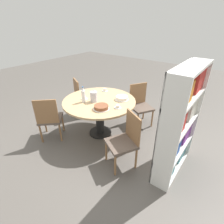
{
  "coord_description": "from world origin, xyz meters",
  "views": [
    {
      "loc": [
        2.25,
        2.02,
        2.15
      ],
      "look_at": [
        0.0,
        0.31,
        0.6
      ],
      "focal_mm": 28.0,
      "sensor_mm": 36.0,
      "label": 1
    }
  ],
  "objects_px": {
    "cup_a": "(118,107)",
    "cup_b": "(105,90)",
    "chair_a": "(125,140)",
    "cup_c": "(84,98)",
    "chair_b": "(140,104)",
    "cake_main": "(101,107)",
    "chair_c": "(83,96)",
    "chair_d": "(49,118)",
    "coffee_pot": "(94,96)",
    "water_bottle": "(83,96)",
    "bookshelf": "(178,125)",
    "cake_second": "(122,98)"
  },
  "relations": [
    {
      "from": "chair_a",
      "to": "cake_second",
      "type": "distance_m",
      "value": 0.93
    },
    {
      "from": "chair_d",
      "to": "bookshelf",
      "type": "height_order",
      "value": "bookshelf"
    },
    {
      "from": "coffee_pot",
      "to": "cake_second",
      "type": "xyz_separation_m",
      "value": [
        -0.39,
        0.37,
        -0.07
      ]
    },
    {
      "from": "coffee_pot",
      "to": "bookshelf",
      "type": "bearing_deg",
      "value": 92.69
    },
    {
      "from": "cup_a",
      "to": "cup_b",
      "type": "xyz_separation_m",
      "value": [
        -0.47,
        -0.68,
        0.0
      ]
    },
    {
      "from": "bookshelf",
      "to": "cake_second",
      "type": "distance_m",
      "value": 1.22
    },
    {
      "from": "cup_c",
      "to": "water_bottle",
      "type": "bearing_deg",
      "value": 41.88
    },
    {
      "from": "cake_second",
      "to": "cup_b",
      "type": "relative_size",
      "value": 2.09
    },
    {
      "from": "chair_d",
      "to": "water_bottle",
      "type": "distance_m",
      "value": 0.78
    },
    {
      "from": "chair_c",
      "to": "bookshelf",
      "type": "distance_m",
      "value": 2.44
    },
    {
      "from": "coffee_pot",
      "to": "chair_a",
      "type": "bearing_deg",
      "value": 71.65
    },
    {
      "from": "water_bottle",
      "to": "cup_a",
      "type": "xyz_separation_m",
      "value": [
        -0.18,
        0.65,
        -0.1
      ]
    },
    {
      "from": "bookshelf",
      "to": "coffee_pot",
      "type": "height_order",
      "value": "bookshelf"
    },
    {
      "from": "chair_a",
      "to": "coffee_pot",
      "type": "relative_size",
      "value": 3.82
    },
    {
      "from": "cup_b",
      "to": "cup_c",
      "type": "bearing_deg",
      "value": -5.77
    },
    {
      "from": "cup_b",
      "to": "cup_c",
      "type": "relative_size",
      "value": 1.0
    },
    {
      "from": "chair_b",
      "to": "cup_a",
      "type": "bearing_deg",
      "value": -146.96
    },
    {
      "from": "chair_d",
      "to": "cup_a",
      "type": "relative_size",
      "value": 7.27
    },
    {
      "from": "chair_b",
      "to": "coffee_pot",
      "type": "height_order",
      "value": "coffee_pot"
    },
    {
      "from": "chair_b",
      "to": "chair_d",
      "type": "bearing_deg",
      "value": 176.41
    },
    {
      "from": "cake_main",
      "to": "chair_a",
      "type": "bearing_deg",
      "value": 75.63
    },
    {
      "from": "cake_main",
      "to": "cup_b",
      "type": "height_order",
      "value": "cake_main"
    },
    {
      "from": "bookshelf",
      "to": "cup_b",
      "type": "height_order",
      "value": "bookshelf"
    },
    {
      "from": "coffee_pot",
      "to": "cup_b",
      "type": "height_order",
      "value": "coffee_pot"
    },
    {
      "from": "chair_a",
      "to": "coffee_pot",
      "type": "bearing_deg",
      "value": -169.44
    },
    {
      "from": "chair_d",
      "to": "chair_c",
      "type": "bearing_deg",
      "value": -121.89
    },
    {
      "from": "cake_main",
      "to": "chair_d",
      "type": "bearing_deg",
      "value": -62.99
    },
    {
      "from": "coffee_pot",
      "to": "cake_main",
      "type": "height_order",
      "value": "coffee_pot"
    },
    {
      "from": "chair_b",
      "to": "chair_d",
      "type": "xyz_separation_m",
      "value": [
        1.56,
        -1.07,
        0.0
      ]
    },
    {
      "from": "bookshelf",
      "to": "cup_a",
      "type": "distance_m",
      "value": 1.04
    },
    {
      "from": "water_bottle",
      "to": "cake_main",
      "type": "xyz_separation_m",
      "value": [
        0.02,
        0.45,
        -0.09
      ]
    },
    {
      "from": "chair_b",
      "to": "cake_main",
      "type": "xyz_separation_m",
      "value": [
        1.1,
        -0.17,
        0.32
      ]
    },
    {
      "from": "cake_second",
      "to": "chair_c",
      "type": "bearing_deg",
      "value": -94.8
    },
    {
      "from": "coffee_pot",
      "to": "chair_d",
      "type": "bearing_deg",
      "value": -44.48
    },
    {
      "from": "chair_c",
      "to": "coffee_pot",
      "type": "xyz_separation_m",
      "value": [
        0.49,
        0.83,
        0.39
      ]
    },
    {
      "from": "cake_main",
      "to": "cup_c",
      "type": "xyz_separation_m",
      "value": [
        -0.12,
        -0.53,
        -0.01
      ]
    },
    {
      "from": "cake_second",
      "to": "cup_a",
      "type": "relative_size",
      "value": 2.09
    },
    {
      "from": "chair_b",
      "to": "bookshelf",
      "type": "height_order",
      "value": "bookshelf"
    },
    {
      "from": "chair_d",
      "to": "coffee_pot",
      "type": "xyz_separation_m",
      "value": [
        -0.61,
        0.6,
        0.39
      ]
    },
    {
      "from": "coffee_pot",
      "to": "cake_main",
      "type": "relative_size",
      "value": 0.85
    },
    {
      "from": "chair_a",
      "to": "cup_b",
      "type": "distance_m",
      "value": 1.39
    },
    {
      "from": "chair_a",
      "to": "chair_c",
      "type": "bearing_deg",
      "value": -175.41
    },
    {
      "from": "chair_c",
      "to": "cup_b",
      "type": "distance_m",
      "value": 0.73
    },
    {
      "from": "water_bottle",
      "to": "cup_b",
      "type": "relative_size",
      "value": 2.42
    },
    {
      "from": "chair_d",
      "to": "cake_second",
      "type": "distance_m",
      "value": 1.42
    },
    {
      "from": "chair_d",
      "to": "cup_a",
      "type": "distance_m",
      "value": 1.33
    },
    {
      "from": "bookshelf",
      "to": "coffee_pot",
      "type": "distance_m",
      "value": 1.55
    },
    {
      "from": "coffee_pot",
      "to": "cup_a",
      "type": "height_order",
      "value": "coffee_pot"
    },
    {
      "from": "chair_d",
      "to": "water_bottle",
      "type": "xyz_separation_m",
      "value": [
        -0.48,
        0.46,
        0.4
      ]
    },
    {
      "from": "cake_second",
      "to": "cup_a",
      "type": "height_order",
      "value": "cake_second"
    }
  ]
}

